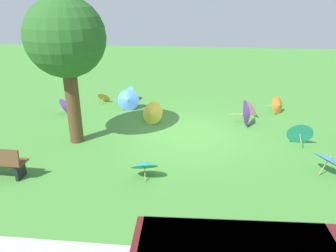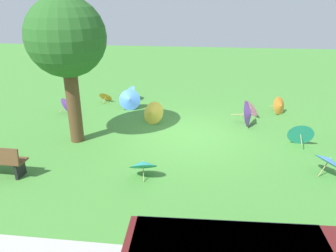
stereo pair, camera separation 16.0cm
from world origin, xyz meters
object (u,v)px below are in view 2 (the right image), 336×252
Objects in this scene: parasol_teal_1 at (300,133)px; parasol_blue_1 at (128,92)px; parasol_teal_2 at (143,164)px; parasol_purple_1 at (69,105)px; parasol_pink_1 at (252,108)px; parasol_orange_1 at (106,96)px; shade_tree at (66,39)px; parasol_blue_2 at (329,160)px; parasol_purple_2 at (249,114)px; parasol_yellow_0 at (152,112)px; parasol_blue_0 at (130,100)px; parasol_orange_4 at (280,106)px.

parasol_teal_1 is 7.67m from parasol_blue_1.
parasol_purple_1 is at bearing -49.00° from parasol_teal_2.
parasol_teal_2 is at bearing 56.00° from parasol_pink_1.
parasol_teal_1 is 0.88× the size of parasol_blue_1.
parasol_orange_1 is 0.98m from parasol_blue_1.
shade_tree reaches higher than parasol_blue_2.
parasol_teal_2 is at bearing 106.71° from parasol_blue_1.
parasol_orange_1 is 0.65× the size of parasol_purple_2.
parasol_yellow_0 is 3.08m from parasol_blue_1.
parasol_blue_1 is 0.95× the size of parasol_purple_2.
parasol_pink_1 is at bearing -153.37° from shade_tree.
parasol_pink_1 is (1.22, -2.49, -0.04)m from parasol_teal_1.
shade_tree is at bearing 93.58° from parasol_orange_1.
parasol_orange_1 is (7.49, -3.63, -0.13)m from parasol_teal_1.
parasol_orange_1 is at bearing -86.42° from shade_tree.
parasol_purple_2 is at bearing 175.70° from parasol_purple_1.
parasol_teal_1 is at bearing 167.06° from parasol_purple_1.
parasol_teal_1 is 8.76m from parasol_purple_1.
parasol_blue_0 is 1.10× the size of parasol_pink_1.
parasol_purple_2 is at bearing 46.16° from parasol_orange_4.
parasol_yellow_0 is 1.00× the size of parasol_blue_2.
parasol_purple_2 reaches higher than parasol_teal_1.
parasol_pink_1 is 0.86× the size of parasol_purple_2.
parasol_purple_2 is (-3.17, -3.97, 0.10)m from parasol_teal_2.
parasol_orange_4 is 2.01m from parasol_purple_2.
parasol_orange_1 is at bearing -34.79° from parasol_blue_0.
parasol_blue_1 is 1.27× the size of parasol_orange_4.
parasol_teal_2 is 0.85× the size of parasol_purple_2.
parasol_blue_1 reaches higher than parasol_purple_1.
parasol_teal_1 is at bearing 156.23° from parasol_blue_0.
parasol_blue_0 is 4.92m from parasol_purple_2.
parasol_pink_1 is (1.49, -4.35, -0.07)m from parasol_blue_2.
parasol_purple_2 reaches higher than parasol_orange_4.
parasol_orange_4 reaches higher than parasol_teal_2.
parasol_orange_1 is at bearing -65.08° from parasol_teal_2.
parasol_orange_4 is at bearing -130.05° from parasol_teal_2.
parasol_blue_2 is 3.71m from parasol_purple_2.
parasol_blue_0 is 6.13m from parasol_orange_4.
parasol_blue_2 is 1.17× the size of parasol_pink_1.
parasol_blue_1 is at bearing -159.99° from parasol_orange_1.
shade_tree is 6.86× the size of parasol_orange_1.
parasol_blue_0 is 6.77m from parasol_teal_1.
parasol_purple_1 is 0.85× the size of parasol_blue_1.
parasol_purple_2 reaches higher than parasol_blue_0.
parasol_yellow_0 is at bearing -140.64° from shade_tree.
parasol_blue_1 is 5.71m from parasol_purple_2.
parasol_blue_0 reaches higher than parasol_purple_1.
parasol_blue_2 is (-6.84, 5.82, 0.03)m from parasol_blue_1.
parasol_orange_4 is (-7.42, 0.75, 0.09)m from parasol_orange_1.
parasol_orange_1 is at bearing -20.01° from parasol_purple_2.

